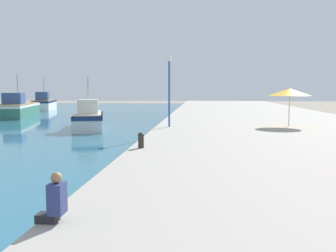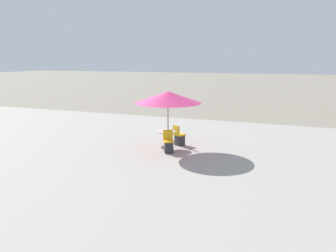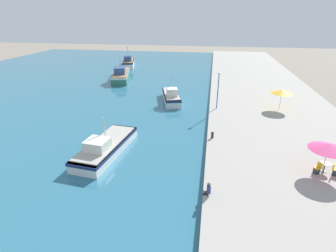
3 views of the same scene
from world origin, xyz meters
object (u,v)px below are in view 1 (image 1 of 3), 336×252
Objects in this scene: cafe_umbrella_white at (290,92)px; fishing_boat_distant at (44,104)px; person_at_quay at (55,200)px; mooring_bollard at (141,140)px; fishing_boat_far at (18,108)px; lamppost at (169,79)px; fishing_boat_mid at (89,119)px.

fishing_boat_distant is at bearing 135.90° from cafe_umbrella_white.
mooring_bollard is (0.17, 8.76, -0.06)m from person_at_quay.
fishing_boat_far is 1.22× the size of fishing_boat_distant.
person_at_quay is at bearing -91.11° from mooring_bollard.
cafe_umbrella_white is 2.89× the size of person_at_quay.
person_at_quay is at bearing -76.31° from fishing_boat_far.
person_at_quay is 0.20× the size of lamppost.
lamppost is (18.01, -15.41, 2.74)m from fishing_boat_far.
cafe_umbrella_white is 7.94m from lamppost.
mooring_bollard is (-8.24, -9.95, -1.89)m from cafe_umbrella_white.
person_at_quay reaches higher than mooring_bollard.
person_at_quay is (5.80, -21.07, 0.18)m from fishing_boat_mid.
fishing_boat_mid is at bearing 105.39° from person_at_quay.
fishing_boat_distant is at bearing 118.38° from mooring_bollard.
cafe_umbrella_white is 0.59× the size of lamppost.
mooring_bollard is at bearing -129.61° from cafe_umbrella_white.
fishing_boat_distant reaches higher than cafe_umbrella_white.
fishing_boat_far reaches higher than mooring_bollard.
fishing_boat_mid is 13.68m from mooring_bollard.
lamppost is at bearing -68.66° from fishing_boat_distant.
cafe_umbrella_white is 20.59m from person_at_quay.
fishing_boat_mid is 7.80m from lamppost.
fishing_boat_distant reaches higher than fishing_boat_far.
fishing_boat_mid is 29.12m from fishing_boat_distant.
cafe_umbrella_white is (28.58, -27.69, 1.88)m from fishing_boat_distant.
fishing_boat_distant reaches higher than fishing_boat_mid.
cafe_umbrella_white is (25.83, -14.34, 1.88)m from fishing_boat_far.
fishing_boat_far is at bearing -92.84° from fishing_boat_distant.
cafe_umbrella_white is 4.13× the size of mooring_bollard.
fishing_boat_mid is 2.72× the size of cafe_umbrella_white.
fishing_boat_far is at bearing 150.96° from cafe_umbrella_white.
fishing_boat_far is 13.63m from fishing_boat_distant.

